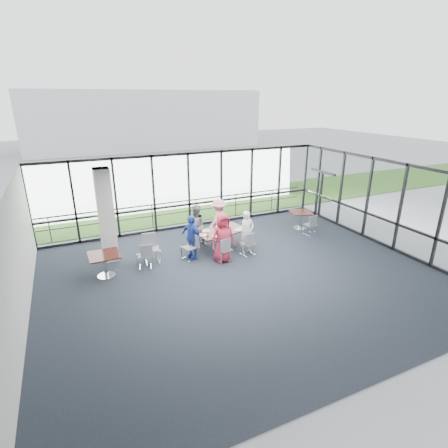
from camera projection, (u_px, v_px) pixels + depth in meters
name	position (u px, v px, depth m)	size (l,w,h in m)	color
floor	(243.00, 276.00, 11.00)	(12.00, 10.00, 0.02)	#1E242E
ceiling	(245.00, 176.00, 9.91)	(12.00, 10.00, 0.04)	silver
wall_left	(15.00, 267.00, 8.11)	(0.10, 10.00, 3.20)	silver
wall_front	(375.00, 320.00, 6.18)	(12.00, 0.10, 3.20)	silver
curtain_wall_back	(189.00, 191.00, 14.73)	(12.00, 0.10, 3.20)	white
curtain_wall_right	(389.00, 205.00, 12.80)	(0.10, 10.00, 3.20)	white
exit_door	(321.00, 195.00, 16.19)	(0.12, 1.60, 2.10)	black
structural_column	(106.00, 216.00, 11.61)	(0.50, 0.50, 3.20)	silver
apron	(160.00, 198.00, 19.55)	(80.00, 70.00, 0.02)	gray
grass_strip	(171.00, 207.00, 17.83)	(80.00, 5.00, 0.01)	#305019
hangar_main	(143.00, 119.00, 38.88)	(24.00, 10.00, 6.00)	silver
guard_rail	(185.00, 211.00, 15.61)	(0.06, 0.06, 12.00)	#2D2D33
main_table	(221.00, 234.00, 12.73)	(2.02, 1.38, 0.75)	#38120E
side_table_left	(104.00, 258.00, 10.79)	(0.95, 0.95, 0.75)	#38120E
side_table_right	(301.00, 214.00, 14.80)	(1.10, 1.10, 0.75)	#38120E
diner_near_left	(223.00, 238.00, 11.74)	(0.83, 0.54, 1.71)	#B72640
diner_near_right	(247.00, 232.00, 12.46)	(0.57, 0.41, 1.55)	silver
diner_far_left	(196.00, 226.00, 12.99)	(0.78, 0.48, 1.60)	slate
diner_far_right	(219.00, 220.00, 13.55)	(1.07, 0.55, 1.66)	pink
diner_end	(191.00, 237.00, 12.04)	(0.91, 0.50, 1.55)	#2444AA
chair_main_nl	(224.00, 249.00, 11.86)	(0.43, 0.43, 0.88)	gray
chair_main_nr	(248.00, 244.00, 12.37)	(0.42, 0.42, 0.85)	gray
chair_main_fl	(199.00, 234.00, 13.22)	(0.42, 0.42, 0.86)	gray
chair_main_fr	(217.00, 229.00, 13.73)	(0.41, 0.41, 0.85)	gray
chair_main_end	(190.00, 247.00, 12.02)	(0.43, 0.43, 0.89)	gray
chair_spare_la	(145.00, 256.00, 11.44)	(0.41, 0.41, 0.85)	gray
chair_spare_lb	(152.00, 249.00, 11.76)	(0.48, 0.48, 0.98)	gray
chair_spare_r	(310.00, 225.00, 14.21)	(0.41, 0.41, 0.84)	gray
plate_nl	(216.00, 236.00, 12.15)	(0.26, 0.26, 0.01)	white
plate_nr	(238.00, 230.00, 12.71)	(0.25, 0.25, 0.01)	white
plate_fl	(206.00, 231.00, 12.63)	(0.28, 0.28, 0.01)	white
plate_fr	(225.00, 225.00, 13.20)	(0.27, 0.27, 0.01)	white
plate_end	(202.00, 235.00, 12.24)	(0.27, 0.27, 0.01)	white
tumbler_a	(220.00, 232.00, 12.33)	(0.07, 0.07, 0.14)	white
tumbler_b	(229.00, 229.00, 12.69)	(0.06, 0.06, 0.13)	white
tumbler_c	(219.00, 227.00, 12.88)	(0.06, 0.06, 0.13)	white
tumbler_d	(208.00, 234.00, 12.14)	(0.07, 0.07, 0.14)	white
menu_a	(225.00, 235.00, 12.28)	(0.33, 0.23, 0.00)	white
menu_b	(240.00, 228.00, 12.91)	(0.29, 0.20, 0.00)	white
menu_c	(219.00, 226.00, 13.07)	(0.31, 0.21, 0.00)	white
condiment_caddy	(221.00, 229.00, 12.78)	(0.10, 0.07, 0.04)	black
ketchup_bottle	(220.00, 227.00, 12.74)	(0.06, 0.06, 0.18)	#A70009
green_bottle	(222.00, 227.00, 12.75)	(0.05, 0.05, 0.20)	#187333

